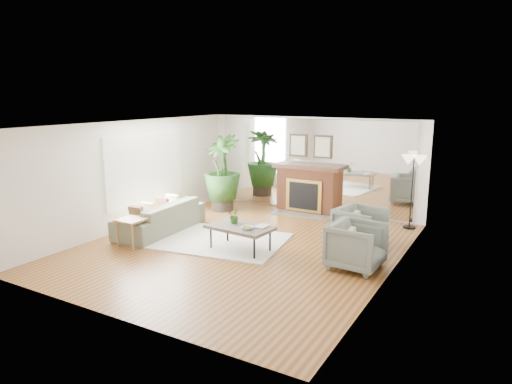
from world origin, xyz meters
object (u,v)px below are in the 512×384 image
Objects in this scene: coffee_table at (240,228)px; sofa at (160,217)px; armchair_back at (360,227)px; floor_lamp at (414,166)px; armchair_front at (356,246)px; fireplace at (307,188)px; side_table at (132,223)px; potted_ficus at (222,170)px.

coffee_table is 2.29m from sofa.
floor_lamp is at bearing -7.65° from armchair_back.
armchair_back is 1.24m from armchair_front.
armchair_front is (2.39, -3.25, -0.24)m from fireplace.
side_table is at bearing -157.05° from coffee_table.
fireplace is 3.94m from sofa.
potted_ficus is (0.12, 2.35, 0.74)m from sofa.
armchair_back is 0.98× the size of armchair_front.
potted_ficus is (-0.08, 3.45, 0.60)m from side_table.
armchair_back reaches higher than side_table.
floor_lamp is (0.61, 1.88, 1.06)m from armchair_back.
coffee_table is 0.79× the size of floor_lamp.
armchair_back is at bearing 35.91° from coffee_table.
coffee_table is at bearing 22.95° from side_table.
potted_ficus is at bearing 129.99° from coffee_table.
potted_ficus is (-4.46, 2.33, 0.67)m from armchair_front.
side_table is 0.29× the size of potted_ficus.
side_table is at bearing 130.12° from armchair_back.
floor_lamp reaches higher than side_table.
coffee_table is at bearing -88.52° from fireplace.
fireplace reaches higher than coffee_table.
fireplace is 2.30m from potted_ficus.
potted_ficus reaches higher than coffee_table.
armchair_back is at bearing 102.24° from sofa.
sofa is 5.90m from floor_lamp.
coffee_table is 1.47× the size of armchair_front.
fireplace is at bearing 40.19° from armchair_front.
coffee_table is 0.67× the size of potted_ficus.
armchair_back is 0.53× the size of floor_lamp.
side_table is (-4.38, -1.12, 0.07)m from armchair_front.
coffee_table is 2.31× the size of side_table.
armchair_front is at bearing 14.34° from side_table.
potted_ficus is 1.18× the size of floor_lamp.
fireplace is at bearing 56.03° from armchair_back.
floor_lamp reaches higher than armchair_back.
side_table is (-2.07, -0.88, 0.02)m from coffee_table.
floor_lamp is (2.70, -0.16, 0.81)m from fireplace.
floor_lamp is (4.68, 4.20, 0.98)m from side_table.
armchair_back is at bearing -15.12° from potted_ficus.
potted_ficus is at bearing -170.94° from floor_lamp.
armchair_front is (4.58, 0.02, 0.08)m from sofa.
armchair_front is at bearing -27.56° from potted_ficus.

